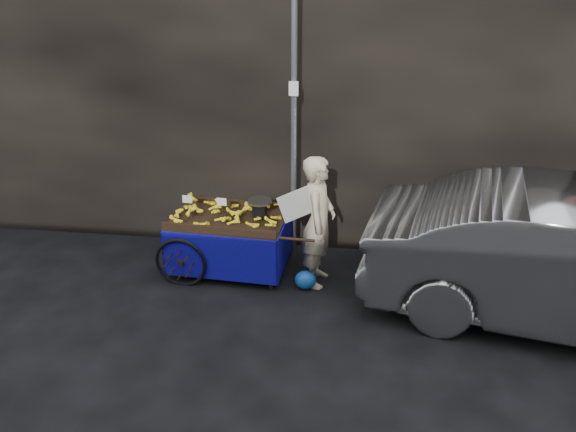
# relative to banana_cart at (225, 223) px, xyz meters

# --- Properties ---
(ground) EXTENTS (80.00, 80.00, 0.00)m
(ground) POSITION_rel_banana_cart_xyz_m (0.55, -0.80, -0.69)
(ground) COLOR black
(ground) RESTS_ON ground
(building_wall) EXTENTS (13.50, 2.00, 5.00)m
(building_wall) POSITION_rel_banana_cart_xyz_m (0.95, 1.80, 1.81)
(building_wall) COLOR black
(building_wall) RESTS_ON ground
(street_pole) EXTENTS (0.12, 0.10, 4.00)m
(street_pole) POSITION_rel_banana_cart_xyz_m (0.85, 0.50, 1.32)
(street_pole) COLOR slate
(street_pole) RESTS_ON ground
(banana_cart) EXTENTS (2.11, 1.10, 1.12)m
(banana_cart) POSITION_rel_banana_cart_xyz_m (0.00, 0.00, 0.00)
(banana_cart) COLOR black
(banana_cart) RESTS_ON ground
(vendor) EXTENTS (0.74, 0.67, 1.73)m
(vendor) POSITION_rel_banana_cart_xyz_m (1.25, -0.16, 0.18)
(vendor) COLOR #C5B592
(vendor) RESTS_ON ground
(plastic_bag) EXTENTS (0.28, 0.22, 0.25)m
(plastic_bag) POSITION_rel_banana_cart_xyz_m (1.11, -0.37, -0.57)
(plastic_bag) COLOR blue
(plastic_bag) RESTS_ON ground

